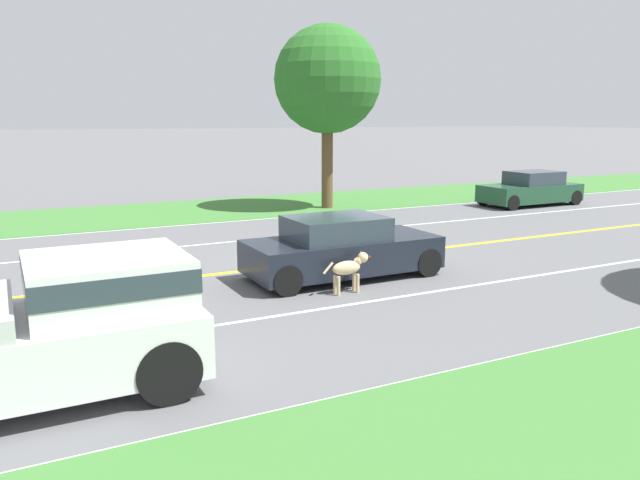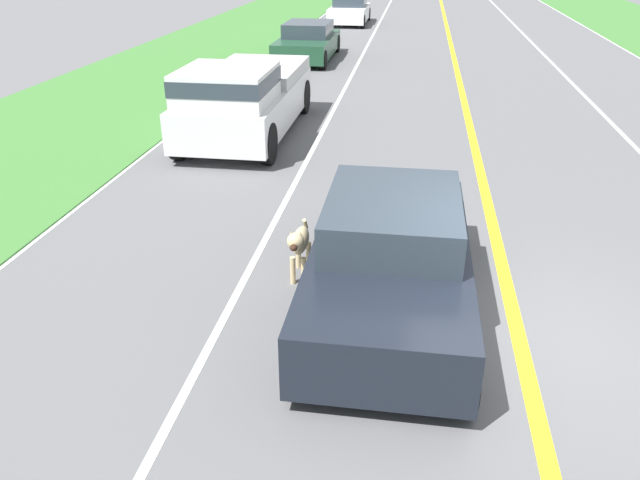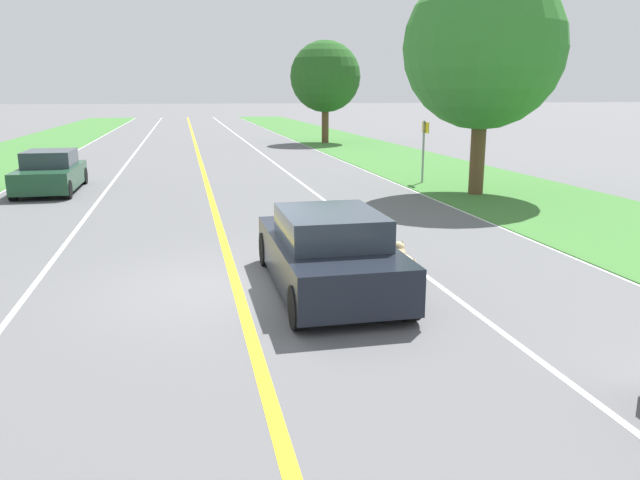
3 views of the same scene
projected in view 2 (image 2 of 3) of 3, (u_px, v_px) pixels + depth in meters
ground_plane at (518, 335)px, 7.27m from camera, size 400.00×400.00×0.00m
centre_divider_line at (518, 335)px, 7.27m from camera, size 0.18×160.00×0.01m
lane_dash_same_dir at (228, 310)px, 7.74m from camera, size 0.10×160.00×0.01m
ego_car at (391, 257)px, 7.61m from camera, size 1.89×4.36×1.40m
dog at (300, 243)px, 8.24m from camera, size 0.24×1.15×0.85m
pickup_truck at (244, 97)px, 14.07m from camera, size 2.11×5.29×1.78m
car_trailing_near at (308, 42)px, 23.15m from camera, size 1.93×4.53×1.32m
car_trailing_mid at (350, 11)px, 32.54m from camera, size 1.91×4.20×1.36m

